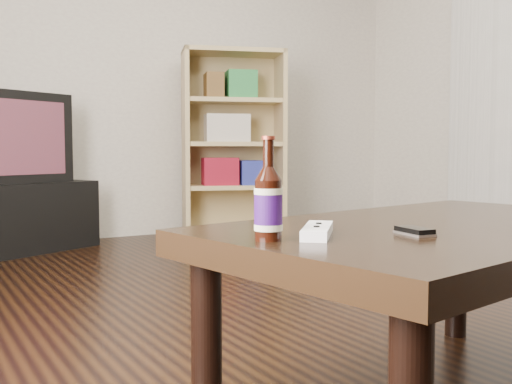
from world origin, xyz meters
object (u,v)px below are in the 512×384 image
beer_bottle (268,204)px  bookshelf (232,140)px  remote (317,231)px  tv_stand (1,218)px  coffee_table (444,247)px  phone (415,231)px

beer_bottle → bookshelf: bearing=62.7°
bookshelf → remote: bearing=-96.0°
beer_bottle → remote: size_ratio=1.16×
tv_stand → remote: size_ratio=6.09×
bookshelf → remote: (-1.45, -3.06, -0.26)m
coffee_table → remote: bearing=-176.7°
bookshelf → coffee_table: bearing=-89.2°
coffee_table → beer_bottle: size_ratio=6.39×
coffee_table → remote: 0.44m
tv_stand → beer_bottle: beer_bottle is taller
coffee_table → beer_bottle: beer_bottle is taller
tv_stand → coffee_table: bearing=-102.8°
tv_stand → beer_bottle: size_ratio=5.25×
phone → remote: bearing=162.1°
tv_stand → remote: remote is taller
tv_stand → remote: 3.16m
tv_stand → phone: 3.28m
bookshelf → beer_bottle: (-1.58, -3.07, -0.19)m
phone → remote: size_ratio=0.54×
tv_stand → remote: bearing=-110.6°
coffee_table → phone: phone is taller
tv_stand → coffee_table: 3.19m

